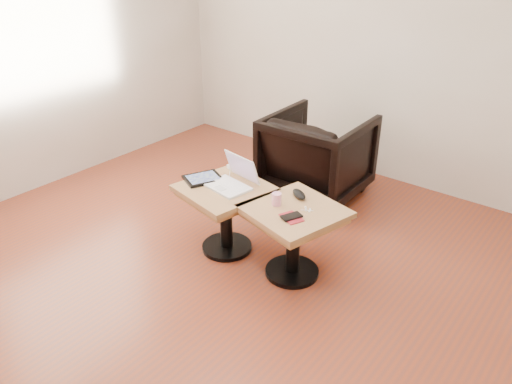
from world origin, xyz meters
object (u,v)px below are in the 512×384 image
Objects in this scene: side_table_left at (226,203)px; side_table_right at (294,226)px; laptop at (232,180)px; striped_cup at (277,199)px; armchair at (317,156)px.

side_table_left is 0.54m from side_table_right.
striped_cup is (0.39, -0.03, -0.00)m from laptop.
side_table_left is 0.81× the size of armchair.
armchair is at bearing 129.16° from side_table_right.
laptop is (-0.51, -0.00, 0.16)m from side_table_right.
armchair reaches higher than laptop.
side_table_left is at bearing 86.19° from armchair.
armchair is at bearing 109.19° from striped_cup.
armchair is (0.01, 1.06, -0.18)m from laptop.
side_table_right is at bearing 9.46° from laptop.
striped_cup reaches higher than side_table_left.
laptop is at bearing 87.43° from armchair.
armchair is at bearing 98.65° from laptop.
laptop reaches higher than side_table_right.
armchair reaches higher than striped_cup.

